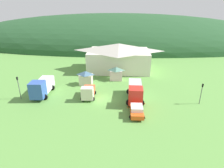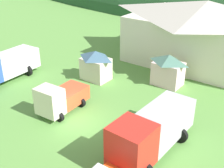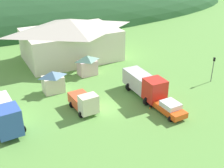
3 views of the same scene
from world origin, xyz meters
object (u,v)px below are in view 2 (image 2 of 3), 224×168
Objects in this scene: box_truck_blue at (1,65)px; light_truck_cream at (60,98)px; depot_building at (204,32)px; play_shed_cream at (96,65)px; play_shed_pink at (168,69)px; crane_truck_red at (151,131)px.

box_truck_blue is 9.01m from light_truck_cream.
depot_building reaches higher than play_shed_cream.
crane_truck_red reaches higher than play_shed_pink.
box_truck_blue is (-7.24, -6.01, 0.20)m from play_shed_cream.
box_truck_blue is 17.58m from crane_truck_red.
play_shed_cream reaches higher than light_truck_cream.
depot_building is 2.24× the size of crane_truck_red.
play_shed_cream is at bearing -168.59° from light_truck_cream.
crane_truck_red is (17.56, -0.81, -0.04)m from box_truck_blue.
crane_truck_red is at bearing -68.91° from play_shed_pink.
box_truck_blue is at bearing -140.31° from play_shed_cream.
depot_building is at bearing 137.22° from box_truck_blue.
play_shed_pink is at bearing -92.52° from depot_building.
box_truck_blue reaches higher than play_shed_cream.
play_shed_pink is 16.52m from box_truck_blue.
box_truck_blue is at bearing -145.94° from play_shed_pink.
crane_truck_red is (3.88, -10.06, 0.12)m from play_shed_pink.
play_shed_pink is at bearing 26.72° from play_shed_cream.
depot_building reaches higher than play_shed_pink.
light_truck_cream is 8.61m from crane_truck_red.
box_truck_blue is 0.98× the size of crane_truck_red.
crane_truck_red is (8.59, -0.13, 0.48)m from light_truck_cream.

